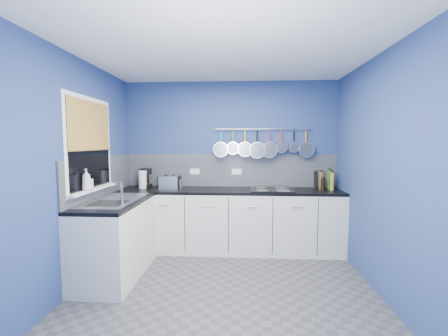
# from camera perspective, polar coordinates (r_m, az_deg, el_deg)

# --- Properties ---
(floor) EXTENTS (3.20, 3.00, 0.02)m
(floor) POSITION_cam_1_polar(r_m,az_deg,el_deg) (3.36, 0.09, -23.17)
(floor) COLOR #47474C
(floor) RESTS_ON ground
(ceiling) EXTENTS (3.20, 3.00, 0.02)m
(ceiling) POSITION_cam_1_polar(r_m,az_deg,el_deg) (3.10, 0.10, 22.54)
(ceiling) COLOR white
(ceiling) RESTS_ON ground
(wall_back) EXTENTS (3.20, 0.02, 2.50)m
(wall_back) POSITION_cam_1_polar(r_m,az_deg,el_deg) (4.48, 1.22, 0.84)
(wall_back) COLOR navy
(wall_back) RESTS_ON ground
(wall_front) EXTENTS (3.20, 0.02, 2.50)m
(wall_front) POSITION_cam_1_polar(r_m,az_deg,el_deg) (1.49, -3.31, -7.59)
(wall_front) COLOR navy
(wall_front) RESTS_ON ground
(wall_left) EXTENTS (0.02, 3.00, 2.50)m
(wall_left) POSITION_cam_1_polar(r_m,az_deg,el_deg) (3.47, -27.54, -0.94)
(wall_left) COLOR navy
(wall_left) RESTS_ON ground
(wall_right) EXTENTS (0.02, 3.00, 2.50)m
(wall_right) POSITION_cam_1_polar(r_m,az_deg,el_deg) (3.30, 29.24, -1.28)
(wall_right) COLOR navy
(wall_right) RESTS_ON ground
(backsplash_back) EXTENTS (3.20, 0.02, 0.50)m
(backsplash_back) POSITION_cam_1_polar(r_m,az_deg,el_deg) (4.47, 1.21, -0.46)
(backsplash_back) COLOR slate
(backsplash_back) RESTS_ON wall_back
(backsplash_left) EXTENTS (0.02, 1.80, 0.50)m
(backsplash_left) POSITION_cam_1_polar(r_m,az_deg,el_deg) (3.99, -22.79, -1.50)
(backsplash_left) COLOR slate
(backsplash_left) RESTS_ON wall_left
(cabinet_run_back) EXTENTS (3.20, 0.60, 0.86)m
(cabinet_run_back) POSITION_cam_1_polar(r_m,az_deg,el_deg) (4.31, 1.04, -10.39)
(cabinet_run_back) COLOR silver
(cabinet_run_back) RESTS_ON ground
(worktop_back) EXTENTS (3.20, 0.60, 0.04)m
(worktop_back) POSITION_cam_1_polar(r_m,az_deg,el_deg) (4.22, 1.05, -4.49)
(worktop_back) COLOR black
(worktop_back) RESTS_ON cabinet_run_back
(cabinet_run_left) EXTENTS (0.60, 1.20, 0.86)m
(cabinet_run_left) POSITION_cam_1_polar(r_m,az_deg,el_deg) (3.75, -20.42, -13.09)
(cabinet_run_left) COLOR silver
(cabinet_run_left) RESTS_ON ground
(worktop_left) EXTENTS (0.60, 1.20, 0.04)m
(worktop_left) POSITION_cam_1_polar(r_m,az_deg,el_deg) (3.64, -20.64, -6.33)
(worktop_left) COLOR black
(worktop_left) RESTS_ON cabinet_run_left
(window_frame) EXTENTS (0.01, 1.00, 1.10)m
(window_frame) POSITION_cam_1_polar(r_m,az_deg,el_deg) (3.69, -24.87, 4.16)
(window_frame) COLOR white
(window_frame) RESTS_ON wall_left
(window_glass) EXTENTS (0.01, 0.90, 1.00)m
(window_glass) POSITION_cam_1_polar(r_m,az_deg,el_deg) (3.69, -24.80, 4.16)
(window_glass) COLOR black
(window_glass) RESTS_ON wall_left
(bamboo_blind) EXTENTS (0.01, 0.90, 0.55)m
(bamboo_blind) POSITION_cam_1_polar(r_m,az_deg,el_deg) (3.69, -24.82, 7.65)
(bamboo_blind) COLOR gold
(bamboo_blind) RESTS_ON wall_left
(window_sill) EXTENTS (0.10, 0.98, 0.03)m
(window_sill) POSITION_cam_1_polar(r_m,az_deg,el_deg) (3.72, -24.24, -3.78)
(window_sill) COLOR white
(window_sill) RESTS_ON wall_left
(sink_unit) EXTENTS (0.50, 0.95, 0.01)m
(sink_unit) POSITION_cam_1_polar(r_m,az_deg,el_deg) (3.63, -20.65, -5.96)
(sink_unit) COLOR silver
(sink_unit) RESTS_ON worktop_left
(mixer_tap) EXTENTS (0.12, 0.08, 0.26)m
(mixer_tap) POSITION_cam_1_polar(r_m,az_deg,el_deg) (3.39, -19.48, -4.54)
(mixer_tap) COLOR silver
(mixer_tap) RESTS_ON worktop_left
(socket_left) EXTENTS (0.15, 0.01, 0.09)m
(socket_left) POSITION_cam_1_polar(r_m,az_deg,el_deg) (4.51, -5.80, -0.68)
(socket_left) COLOR white
(socket_left) RESTS_ON backsplash_back
(socket_right) EXTENTS (0.15, 0.01, 0.09)m
(socket_right) POSITION_cam_1_polar(r_m,az_deg,el_deg) (4.45, 2.49, -0.74)
(socket_right) COLOR white
(socket_right) RESTS_ON backsplash_back
(pot_rail) EXTENTS (1.45, 0.02, 0.02)m
(pot_rail) POSITION_cam_1_polar(r_m,az_deg,el_deg) (4.42, 7.75, 7.62)
(pot_rail) COLOR silver
(pot_rail) RESTS_ON wall_back
(soap_bottle_a) EXTENTS (0.11, 0.11, 0.24)m
(soap_bottle_a) POSITION_cam_1_polar(r_m,az_deg,el_deg) (3.53, -25.48, -2.09)
(soap_bottle_a) COLOR white
(soap_bottle_a) RESTS_ON window_sill
(soap_bottle_b) EXTENTS (0.10, 0.10, 0.17)m
(soap_bottle_b) POSITION_cam_1_polar(r_m,az_deg,el_deg) (3.58, -24.99, -2.50)
(soap_bottle_b) COLOR white
(soap_bottle_b) RESTS_ON window_sill
(paper_towel) EXTENTS (0.15, 0.15, 0.26)m
(paper_towel) POSITION_cam_1_polar(r_m,az_deg,el_deg) (4.46, -15.72, -2.18)
(paper_towel) COLOR white
(paper_towel) RESTS_ON worktop_back
(coffee_maker) EXTENTS (0.16, 0.18, 0.29)m
(coffee_maker) POSITION_cam_1_polar(r_m,az_deg,el_deg) (4.52, -15.25, -1.92)
(coffee_maker) COLOR black
(coffee_maker) RESTS_ON worktop_back
(toaster) EXTENTS (0.30, 0.18, 0.19)m
(toaster) POSITION_cam_1_polar(r_m,az_deg,el_deg) (4.35, -10.66, -2.77)
(toaster) COLOR silver
(toaster) RESTS_ON worktop_back
(canister) EXTENTS (0.10, 0.10, 0.14)m
(canister) POSITION_cam_1_polar(r_m,az_deg,el_deg) (4.34, -8.83, -3.08)
(canister) COLOR silver
(canister) RESTS_ON worktop_back
(hob) EXTENTS (0.60, 0.53, 0.01)m
(hob) POSITION_cam_1_polar(r_m,az_deg,el_deg) (4.21, 9.38, -4.19)
(hob) COLOR black
(hob) RESTS_ON worktop_back
(pan_0) EXTENTS (0.23, 0.12, 0.42)m
(pan_0) POSITION_cam_1_polar(r_m,az_deg,el_deg) (4.40, -0.57, 4.93)
(pan_0) COLOR silver
(pan_0) RESTS_ON pot_rail
(pan_1) EXTENTS (0.20, 0.07, 0.39)m
(pan_1) POSITION_cam_1_polar(r_m,az_deg,el_deg) (4.40, 1.80, 5.16)
(pan_1) COLOR silver
(pan_1) RESTS_ON pot_rail
(pan_2) EXTENTS (0.23, 0.10, 0.42)m
(pan_2) POSITION_cam_1_polar(r_m,az_deg,el_deg) (4.39, 4.17, 4.95)
(pan_2) COLOR silver
(pan_2) RESTS_ON pot_rail
(pan_3) EXTENTS (0.25, 0.12, 0.44)m
(pan_3) POSITION_cam_1_polar(r_m,az_deg,el_deg) (4.40, 6.54, 4.78)
(pan_3) COLOR silver
(pan_3) RESTS_ON pot_rail
(pan_4) EXTENTS (0.24, 0.10, 0.43)m
(pan_4) POSITION_cam_1_polar(r_m,az_deg,el_deg) (4.41, 8.90, 4.80)
(pan_4) COLOR silver
(pan_4) RESTS_ON pot_rail
(pan_5) EXTENTS (0.17, 0.08, 0.36)m
(pan_5) POSITION_cam_1_polar(r_m,az_deg,el_deg) (4.43, 11.25, 5.23)
(pan_5) COLOR silver
(pan_5) RESTS_ON pot_rail
(pan_6) EXTENTS (0.16, 0.08, 0.35)m
(pan_6) POSITION_cam_1_polar(r_m,az_deg,el_deg) (4.46, 13.57, 5.23)
(pan_6) COLOR silver
(pan_6) RESTS_ON pot_rail
(pan_7) EXTENTS (0.23, 0.08, 0.42)m
(pan_7) POSITION_cam_1_polar(r_m,az_deg,el_deg) (4.50, 15.85, 4.73)
(pan_7) COLOR silver
(pan_7) RESTS_ON pot_rail
(condiment_0) EXTENTS (0.07, 0.07, 0.28)m
(condiment_0) POSITION_cam_1_polar(r_m,az_deg,el_deg) (4.49, 20.00, -2.13)
(condiment_0) COLOR #265919
(condiment_0) RESTS_ON worktop_back
(condiment_1) EXTENTS (0.07, 0.07, 0.25)m
(condiment_1) POSITION_cam_1_polar(r_m,az_deg,el_deg) (4.48, 18.58, -2.31)
(condiment_1) COLOR brown
(condiment_1) RESTS_ON worktop_back
(condiment_2) EXTENTS (0.05, 0.05, 0.25)m
(condiment_2) POSITION_cam_1_polar(r_m,az_deg,el_deg) (4.44, 17.57, -2.34)
(condiment_2) COLOR black
(condiment_2) RESTS_ON worktop_back
(condiment_3) EXTENTS (0.06, 0.06, 0.25)m
(condiment_3) POSITION_cam_1_polar(r_m,az_deg,el_deg) (4.40, 20.52, -2.48)
(condiment_3) COLOR olive
(condiment_3) RESTS_ON worktop_back
(condiment_4) EXTENTS (0.06, 0.06, 0.16)m
(condiment_4) POSITION_cam_1_polar(r_m,az_deg,el_deg) (4.38, 18.90, -3.07)
(condiment_4) COLOR black
(condiment_4) RESTS_ON worktop_back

